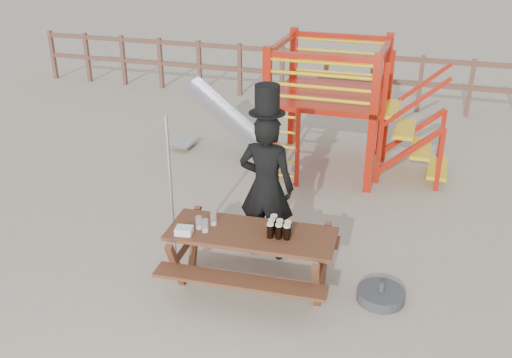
# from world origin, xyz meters

# --- Properties ---
(ground) EXTENTS (60.00, 60.00, 0.00)m
(ground) POSITION_xyz_m (0.00, 0.00, 0.00)
(ground) COLOR tan
(ground) RESTS_ON ground
(back_fence) EXTENTS (15.09, 0.09, 1.20)m
(back_fence) POSITION_xyz_m (0.00, 7.00, 0.74)
(back_fence) COLOR brown
(back_fence) RESTS_ON ground
(playground_fort) EXTENTS (4.71, 1.84, 2.10)m
(playground_fort) POSITION_xyz_m (0.12, 3.58, 1.07)
(playground_fort) COLOR #B71D0C
(playground_fort) RESTS_ON ground
(picnic_table) EXTENTS (1.90, 1.37, 0.71)m
(picnic_table) POSITION_xyz_m (0.08, -0.06, 0.45)
(picnic_table) COLOR brown
(picnic_table) RESTS_ON ground
(man_with_hat) EXTENTS (0.67, 0.44, 2.16)m
(man_with_hat) POSITION_xyz_m (0.03, 0.65, 0.97)
(man_with_hat) COLOR black
(man_with_hat) RESTS_ON ground
(metal_pole) EXTENTS (0.04, 0.04, 1.88)m
(metal_pole) POSITION_xyz_m (-0.94, 0.11, 0.94)
(metal_pole) COLOR #B2B2B7
(metal_pole) RESTS_ON ground
(parasol_base) EXTENTS (0.53, 0.53, 0.22)m
(parasol_base) POSITION_xyz_m (1.51, 0.13, 0.06)
(parasol_base) COLOR #3C3C41
(parasol_base) RESTS_ON ground
(paper_bag) EXTENTS (0.20, 0.17, 0.08)m
(paper_bag) POSITION_xyz_m (-0.60, -0.31, 0.75)
(paper_bag) COLOR white
(paper_bag) RESTS_ON picnic_table
(stout_pints) EXTENTS (0.27, 0.26, 0.17)m
(stout_pints) POSITION_xyz_m (0.37, -0.03, 0.79)
(stout_pints) COLOR black
(stout_pints) RESTS_ON picnic_table
(empty_glasses) EXTENTS (0.19, 0.24, 0.15)m
(empty_glasses) POSITION_xyz_m (-0.42, -0.13, 0.78)
(empty_glasses) COLOR silver
(empty_glasses) RESTS_ON picnic_table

